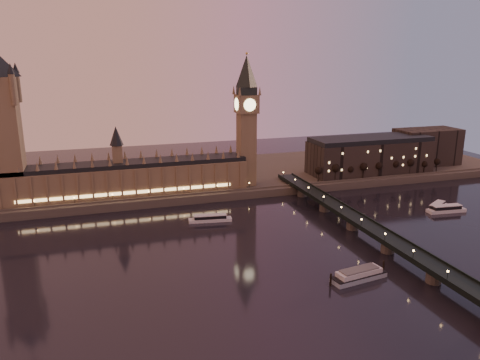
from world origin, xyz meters
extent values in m
plane|color=black|center=(0.00, 0.00, 0.00)|extent=(700.00, 700.00, 0.00)
cube|color=#423D35|center=(30.00, 165.00, 3.00)|extent=(560.00, 130.00, 6.00)
cube|color=brown|center=(-40.00, 121.00, 17.00)|extent=(180.00, 26.00, 22.00)
cube|color=black|center=(-40.00, 121.00, 29.60)|extent=(180.00, 22.00, 3.20)
cube|color=#FFCC7F|center=(-40.00, 107.50, 11.00)|extent=(153.00, 0.25, 2.20)
cube|color=brown|center=(-120.00, 121.00, 50.00)|extent=(22.00, 22.00, 88.00)
cube|color=brown|center=(54.00, 121.00, 35.00)|extent=(13.00, 13.00, 58.00)
cube|color=brown|center=(54.00, 121.00, 71.00)|extent=(16.00, 16.00, 14.00)
cylinder|color=#FFEAA5|center=(54.00, 112.82, 71.00)|extent=(9.60, 0.35, 9.60)
cylinder|color=#FFEAA5|center=(45.82, 121.00, 71.00)|extent=(0.35, 9.60, 9.60)
cube|color=black|center=(54.00, 121.00, 81.00)|extent=(13.00, 13.00, 6.00)
cone|color=black|center=(54.00, 121.00, 96.00)|extent=(17.68, 17.68, 24.00)
sphere|color=gold|center=(54.00, 121.00, 109.00)|extent=(2.00, 2.00, 2.00)
cube|color=black|center=(92.00, 0.00, 8.00)|extent=(13.00, 260.00, 2.00)
cube|color=black|center=(85.70, 0.00, 9.50)|extent=(0.60, 260.00, 1.00)
cube|color=black|center=(98.30, 0.00, 9.50)|extent=(0.60, 260.00, 1.00)
cube|color=black|center=(172.00, 127.00, 20.00)|extent=(110.00, 36.00, 28.00)
cube|color=black|center=(172.00, 127.00, 36.00)|extent=(108.00, 34.00, 4.00)
cube|color=black|center=(242.00, 139.00, 23.00)|extent=(60.00, 30.00, 34.00)
cylinder|color=black|center=(111.49, 109.00, 10.48)|extent=(0.70, 0.70, 8.97)
sphere|color=black|center=(111.49, 109.00, 15.17)|extent=(5.98, 5.98, 5.98)
cylinder|color=black|center=(126.31, 109.00, 10.48)|extent=(0.70, 0.70, 8.97)
sphere|color=black|center=(126.31, 109.00, 15.17)|extent=(5.98, 5.98, 5.98)
cylinder|color=black|center=(141.12, 109.00, 10.48)|extent=(0.70, 0.70, 8.97)
sphere|color=black|center=(141.12, 109.00, 15.17)|extent=(5.98, 5.98, 5.98)
cylinder|color=black|center=(155.94, 109.00, 10.48)|extent=(0.70, 0.70, 8.97)
sphere|color=black|center=(155.94, 109.00, 15.17)|extent=(5.98, 5.98, 5.98)
cylinder|color=black|center=(170.76, 109.00, 10.48)|extent=(0.70, 0.70, 8.97)
sphere|color=black|center=(170.76, 109.00, 15.17)|extent=(5.98, 5.98, 5.98)
cylinder|color=black|center=(185.58, 109.00, 10.48)|extent=(0.70, 0.70, 8.97)
sphere|color=black|center=(185.58, 109.00, 15.17)|extent=(5.98, 5.98, 5.98)
cylinder|color=black|center=(200.39, 109.00, 10.48)|extent=(0.70, 0.70, 8.97)
sphere|color=black|center=(200.39, 109.00, 15.17)|extent=(5.98, 5.98, 5.98)
cylinder|color=black|center=(215.21, 109.00, 10.48)|extent=(0.70, 0.70, 8.97)
sphere|color=black|center=(215.21, 109.00, 15.17)|extent=(5.98, 5.98, 5.98)
cylinder|color=black|center=(230.03, 109.00, 10.48)|extent=(0.70, 0.70, 8.97)
sphere|color=black|center=(230.03, 109.00, 15.17)|extent=(5.98, 5.98, 5.98)
cube|color=silver|center=(8.67, 60.56, 1.05)|extent=(29.31, 10.32, 2.11)
cube|color=black|center=(8.67, 60.56, 3.16)|extent=(21.76, 8.13, 2.11)
cube|color=silver|center=(8.67, 60.56, 4.40)|extent=(22.36, 8.46, 0.38)
cube|color=silver|center=(173.14, 28.78, 1.18)|extent=(28.48, 9.56, 2.36)
cube|color=black|center=(173.14, 28.78, 3.55)|extent=(21.13, 7.63, 2.36)
cube|color=silver|center=(173.14, 28.78, 4.94)|extent=(21.71, 7.96, 0.43)
cube|color=silver|center=(171.05, 35.70, 1.11)|extent=(24.05, 18.41, 2.22)
cube|color=black|center=(171.05, 35.70, 3.33)|extent=(18.08, 14.07, 2.22)
cube|color=silver|center=(171.05, 35.70, 4.65)|extent=(18.63, 14.55, 0.40)
cube|color=#96AABF|center=(58.64, -43.40, 1.20)|extent=(30.36, 12.60, 2.39)
cube|color=black|center=(58.64, -43.40, 2.62)|extent=(30.36, 12.60, 0.46)
cube|color=silver|center=(58.64, -43.40, 4.05)|extent=(24.76, 10.86, 2.39)
cube|color=#595B5E|center=(58.64, -43.40, 5.57)|extent=(20.99, 9.40, 0.64)
cylinder|color=black|center=(42.26, -44.88, 3.13)|extent=(1.01, 1.01, 6.26)
cylinder|color=black|center=(75.02, -39.92, 3.13)|extent=(1.01, 1.01, 6.26)
camera|label=1|loc=(-61.12, -227.25, 107.94)|focal=35.00mm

